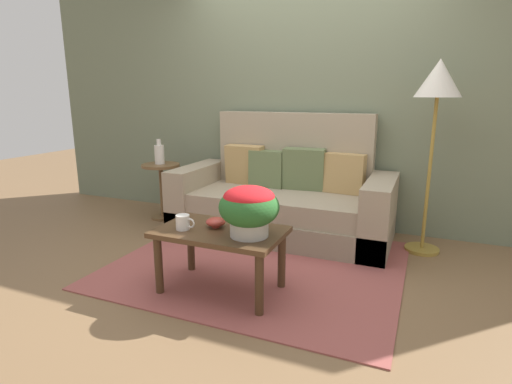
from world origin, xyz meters
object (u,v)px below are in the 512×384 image
(coffee_table, at_px, (221,240))
(snack_bowl, at_px, (216,222))
(coffee_mug, at_px, (183,222))
(table_vase, at_px, (159,154))
(potted_plant, at_px, (249,207))
(couch, at_px, (284,199))
(floor_lamp, at_px, (438,92))
(side_table, at_px, (161,181))

(coffee_table, height_order, snack_bowl, snack_bowl)
(coffee_table, bearing_deg, coffee_mug, -158.02)
(coffee_mug, bearing_deg, table_vase, 130.55)
(potted_plant, bearing_deg, couch, 99.94)
(potted_plant, bearing_deg, table_vase, 141.21)
(floor_lamp, height_order, coffee_mug, floor_lamp)
(side_table, bearing_deg, coffee_mug, -49.57)
(potted_plant, relative_size, snack_bowl, 2.89)
(coffee_table, height_order, table_vase, table_vase)
(coffee_mug, distance_m, snack_bowl, 0.22)
(coffee_table, xyz_separation_m, coffee_mug, (-0.23, -0.09, 0.12))
(couch, relative_size, coffee_mug, 14.78)
(couch, height_order, table_vase, couch)
(couch, relative_size, side_table, 3.41)
(coffee_table, xyz_separation_m, potted_plant, (0.23, -0.04, 0.27))
(side_table, xyz_separation_m, floor_lamp, (2.67, 0.08, 0.95))
(side_table, distance_m, potted_plant, 2.10)
(potted_plant, height_order, snack_bowl, potted_plant)
(side_table, height_order, snack_bowl, side_table)
(coffee_table, xyz_separation_m, table_vase, (-1.41, 1.28, 0.34))
(coffee_table, xyz_separation_m, floor_lamp, (1.28, 1.35, 0.99))
(floor_lamp, xyz_separation_m, table_vase, (-2.69, -0.07, -0.65))
(side_table, bearing_deg, floor_lamp, 1.65)
(potted_plant, relative_size, coffee_mug, 2.79)
(floor_lamp, distance_m, coffee_mug, 2.26)
(floor_lamp, height_order, potted_plant, floor_lamp)
(side_table, distance_m, floor_lamp, 2.84)
(floor_lamp, bearing_deg, potted_plant, -127.12)
(coffee_table, xyz_separation_m, snack_bowl, (-0.05, 0.03, 0.11))
(couch, bearing_deg, coffee_table, -89.56)
(coffee_mug, bearing_deg, side_table, 130.43)
(coffee_mug, xyz_separation_m, table_vase, (-1.18, 1.38, 0.22))
(side_table, bearing_deg, table_vase, 142.50)
(coffee_mug, height_order, table_vase, table_vase)
(side_table, relative_size, floor_lamp, 0.38)
(floor_lamp, bearing_deg, coffee_table, -133.50)
(floor_lamp, distance_m, table_vase, 2.77)
(couch, height_order, snack_bowl, couch)
(couch, relative_size, potted_plant, 5.30)
(couch, xyz_separation_m, potted_plant, (0.24, -1.38, 0.30))
(floor_lamp, xyz_separation_m, snack_bowl, (-1.33, -1.31, -0.88))
(side_table, relative_size, table_vase, 2.26)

